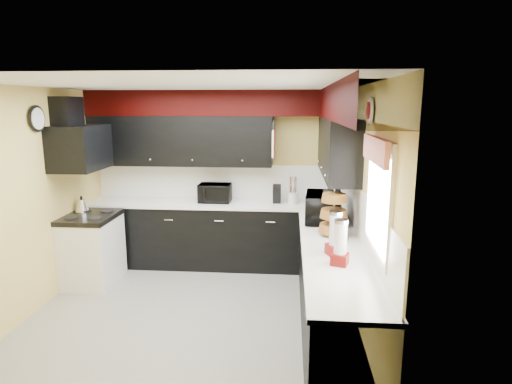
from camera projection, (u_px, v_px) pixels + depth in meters
ground at (194, 313)px, 4.80m from camera, size 3.60×3.60×0.00m
wall_back at (218, 177)px, 6.31m from camera, size 3.60×0.06×2.50m
wall_right at (362, 209)px, 4.41m from camera, size 0.06×3.60×2.50m
wall_left at (29, 202)px, 4.70m from camera, size 0.06×3.60×2.50m
ceiling at (186, 85)px, 4.30m from camera, size 3.60×3.60×0.06m
cab_back at (216, 235)px, 6.18m from camera, size 3.60×0.60×0.90m
cab_right at (332, 292)px, 4.30m from camera, size 0.60×3.00×0.90m
counter_back at (215, 204)px, 6.09m from camera, size 3.62×0.64×0.04m
counter_right at (334, 248)px, 4.21m from camera, size 0.64×3.02×0.04m
splash_back at (218, 181)px, 6.31m from camera, size 3.60×0.02×0.50m
splash_right at (360, 214)px, 4.42m from camera, size 0.02×3.60×0.50m
upper_back at (181, 141)px, 6.07m from camera, size 2.60×0.35×0.70m
upper_right at (337, 147)px, 5.19m from camera, size 0.35×1.80×0.70m
soffit_back at (215, 103)px, 5.92m from camera, size 3.60×0.36×0.35m
soffit_right at (351, 102)px, 4.04m from camera, size 0.36×3.24×0.35m
stove at (92, 251)px, 5.57m from camera, size 0.60×0.75×0.86m
cooktop at (90, 217)px, 5.48m from camera, size 0.62×0.77×0.06m
hood at (80, 148)px, 5.30m from camera, size 0.50×0.78×0.55m
hood_duct at (67, 113)px, 5.23m from camera, size 0.24×0.40×0.40m
window at (379, 199)px, 3.47m from camera, size 0.03×0.86×0.96m
valance at (375, 150)px, 3.40m from camera, size 0.04×0.88×0.20m
pan_top at (274, 127)px, 5.85m from camera, size 0.03×0.22×0.40m
pan_mid at (273, 146)px, 5.78m from camera, size 0.03×0.28×0.46m
pan_low at (274, 147)px, 6.04m from camera, size 0.03×0.24×0.42m
cut_board at (273, 143)px, 5.65m from camera, size 0.03×0.26×0.35m
baskets at (334, 213)px, 4.50m from camera, size 0.27×0.27×0.50m
clock at (37, 119)px, 4.76m from camera, size 0.03×0.30×0.30m
deco_plate at (370, 111)px, 3.87m from camera, size 0.03×0.24×0.24m
toaster_oven at (215, 193)px, 6.09m from camera, size 0.45×0.38×0.26m
microwave at (323, 207)px, 5.07m from camera, size 0.45×0.63×0.33m
utensil_crock at (293, 198)px, 6.00m from camera, size 0.17×0.17×0.15m
knife_block at (277, 194)px, 6.02m from camera, size 0.11×0.16×0.25m
kettle at (82, 205)px, 5.64m from camera, size 0.21×0.21×0.16m
dispenser_a at (335, 235)px, 3.92m from camera, size 0.18×0.18×0.39m
dispenser_b at (340, 244)px, 3.67m from camera, size 0.17×0.17×0.37m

